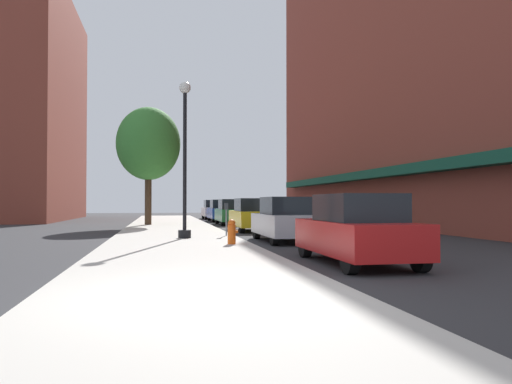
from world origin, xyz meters
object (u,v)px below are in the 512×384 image
(car_green, at_px, (232,212))
(car_silver, at_px, (286,220))
(fire_hydrant, at_px, (232,232))
(parking_meter_near, at_px, (226,215))
(car_red, at_px, (356,230))
(car_blue, at_px, (221,211))
(car_yellow, at_px, (252,215))
(lamppost, at_px, (185,156))
(car_white, at_px, (214,210))
(tree_near, at_px, (148,144))

(car_green, bearing_deg, car_silver, -90.57)
(fire_hydrant, distance_m, parking_meter_near, 4.13)
(car_red, distance_m, car_green, 21.06)
(car_red, relative_size, car_blue, 1.00)
(car_silver, bearing_deg, car_yellow, 90.28)
(lamppost, distance_m, car_white, 25.04)
(tree_near, xyz_separation_m, car_red, (5.29, -19.48, -4.16))
(car_yellow, bearing_deg, car_blue, 87.93)
(car_red, bearing_deg, car_yellow, 89.15)
(fire_hydrant, xyz_separation_m, car_red, (2.31, -4.77, 0.29))
(tree_near, xyz_separation_m, car_silver, (5.29, -12.64, -4.16))
(car_blue, distance_m, car_white, 5.71)
(fire_hydrant, relative_size, parking_meter_near, 0.60)
(parking_meter_near, xyz_separation_m, car_red, (1.95, -8.85, -0.14))
(tree_near, relative_size, car_red, 1.64)
(car_red, xyz_separation_m, car_white, (0.00, 32.45, 0.00))
(lamppost, distance_m, car_yellow, 7.36)
(parking_meter_near, height_order, car_white, car_white)
(car_red, bearing_deg, fire_hydrant, 114.96)
(tree_near, height_order, car_green, tree_near)
(fire_hydrant, height_order, car_yellow, car_yellow)
(fire_hydrant, relative_size, car_silver, 0.18)
(car_blue, bearing_deg, lamppost, -100.31)
(car_silver, bearing_deg, car_red, -89.72)
(parking_meter_near, distance_m, car_white, 23.68)
(tree_near, bearing_deg, car_yellow, -47.50)
(lamppost, height_order, car_silver, lamppost)
(tree_near, relative_size, car_blue, 1.64)
(lamppost, bearing_deg, parking_meter_near, 31.65)
(car_silver, distance_m, car_blue, 19.90)
(car_silver, bearing_deg, lamppost, 165.66)
(parking_meter_near, bearing_deg, lamppost, -148.35)
(car_yellow, height_order, car_white, same)
(tree_near, xyz_separation_m, car_white, (5.29, 12.97, -4.16))
(parking_meter_near, relative_size, car_red, 0.30)
(parking_meter_near, height_order, tree_near, tree_near)
(tree_near, bearing_deg, car_red, -74.80)
(tree_near, height_order, car_yellow, tree_near)
(fire_hydrant, distance_m, car_white, 27.78)
(car_yellow, height_order, car_blue, same)
(car_yellow, relative_size, car_white, 1.00)
(tree_near, relative_size, car_green, 1.64)
(lamppost, relative_size, car_blue, 1.37)
(car_red, bearing_deg, tree_near, 104.35)
(car_silver, bearing_deg, car_blue, 90.28)
(lamppost, height_order, car_green, lamppost)
(car_red, xyz_separation_m, car_blue, (0.00, 26.74, 0.00))
(parking_meter_near, relative_size, car_white, 0.30)
(car_silver, height_order, car_yellow, same)
(car_silver, distance_m, car_yellow, 6.87)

